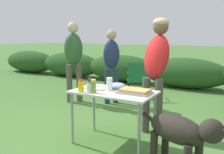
{
  "coord_description": "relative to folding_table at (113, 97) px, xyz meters",
  "views": [
    {
      "loc": [
        1.56,
        -2.84,
        1.49
      ],
      "look_at": [
        -0.13,
        0.2,
        0.89
      ],
      "focal_mm": 40.0,
      "sensor_mm": 36.0,
      "label": 1
    }
  ],
  "objects": [
    {
      "name": "ground_plane",
      "position": [
        0.0,
        0.0,
        -0.66
      ],
      "size": [
        60.0,
        60.0,
        0.0
      ],
      "primitive_type": "plane",
      "color": "#477533"
    },
    {
      "name": "shrub_hedge",
      "position": [
        0.0,
        4.13,
        -0.24
      ],
      "size": [
        14.4,
        0.9,
        0.84
      ],
      "color": "#234C1E",
      "rests_on": "ground"
    },
    {
      "name": "folding_table",
      "position": [
        0.0,
        0.0,
        0.0
      ],
      "size": [
        1.1,
        0.64,
        0.74
      ],
      "color": "silver",
      "rests_on": "ground"
    },
    {
      "name": "food_tray",
      "position": [
        0.3,
        0.02,
        0.1
      ],
      "size": [
        0.41,
        0.27,
        0.06
      ],
      "color": "#9E9EA3",
      "rests_on": "folding_table"
    },
    {
      "name": "plate_stack",
      "position": [
        -0.22,
        0.02,
        0.09
      ],
      "size": [
        0.24,
        0.24,
        0.02
      ],
      "primitive_type": "cylinder",
      "color": "white",
      "rests_on": "folding_table"
    },
    {
      "name": "mixing_bowl",
      "position": [
        -0.04,
        0.17,
        0.12
      ],
      "size": [
        0.23,
        0.23,
        0.08
      ],
      "primitive_type": "ellipsoid",
      "color": "#99B2CC",
      "rests_on": "folding_table"
    },
    {
      "name": "paper_cup_stack",
      "position": [
        -0.06,
        0.0,
        0.17
      ],
      "size": [
        0.08,
        0.08,
        0.18
      ],
      "primitive_type": "cylinder",
      "color": "white",
      "rests_on": "folding_table"
    },
    {
      "name": "hot_sauce_bottle",
      "position": [
        -0.49,
        -0.07,
        0.16
      ],
      "size": [
        0.06,
        0.06,
        0.17
      ],
      "color": "#CC4214",
      "rests_on": "folding_table"
    },
    {
      "name": "mustard_bottle",
      "position": [
        -0.34,
        -0.25,
        0.16
      ],
      "size": [
        0.07,
        0.07,
        0.18
      ],
      "color": "yellow",
      "rests_on": "folding_table"
    },
    {
      "name": "mayo_bottle",
      "position": [
        -0.26,
        -0.18,
        0.14
      ],
      "size": [
        0.07,
        0.07,
        0.13
      ],
      "color": "silver",
      "rests_on": "folding_table"
    },
    {
      "name": "relish_jar",
      "position": [
        -0.17,
        -0.22,
        0.16
      ],
      "size": [
        0.07,
        0.07,
        0.18
      ],
      "color": "olive",
      "rests_on": "folding_table"
    },
    {
      "name": "bbq_sauce_bottle",
      "position": [
        -0.39,
        0.04,
        0.16
      ],
      "size": [
        0.07,
        0.07,
        0.17
      ],
      "color": "#562314",
      "rests_on": "folding_table"
    },
    {
      "name": "standing_person_with_beanie",
      "position": [
        0.33,
        0.74,
        0.43
      ],
      "size": [
        0.39,
        0.52,
        1.73
      ],
      "rotation": [
        0.0,
        0.0,
        -0.04
      ],
      "color": "#4C473D",
      "rests_on": "ground"
    },
    {
      "name": "standing_person_in_red_jacket",
      "position": [
        -1.79,
        1.47,
        0.38
      ],
      "size": [
        0.48,
        0.48,
        1.74
      ],
      "rotation": [
        0.0,
        0.0,
        0.74
      ],
      "color": "#4C473D",
      "rests_on": "ground"
    },
    {
      "name": "standing_person_in_dark_puffer",
      "position": [
        -1.02,
        1.77,
        0.29
      ],
      "size": [
        0.43,
        0.43,
        1.58
      ],
      "rotation": [
        0.0,
        0.0,
        0.84
      ],
      "color": "#232D4C",
      "rests_on": "ground"
    },
    {
      "name": "dog",
      "position": [
        0.98,
        -0.26,
        -0.21
      ],
      "size": [
        1.05,
        0.56,
        0.69
      ],
      "rotation": [
        0.0,
        0.0,
        -1.97
      ],
      "color": "#28231E",
      "rests_on": "ground"
    },
    {
      "name": "camp_chair_near_hedge",
      "position": [
        -0.73,
        2.51,
        -0.2
      ],
      "size": [
        0.68,
        0.74,
        0.83
      ],
      "rotation": [
        0.0,
        0.0,
        0.48
      ],
      "color": "#19602D",
      "rests_on": "ground"
    }
  ]
}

